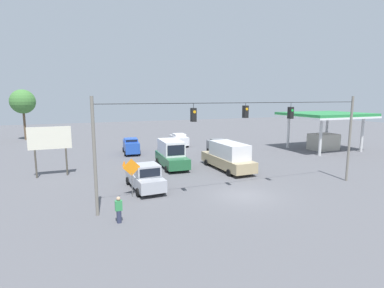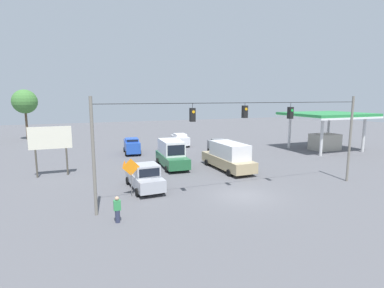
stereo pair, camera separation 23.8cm
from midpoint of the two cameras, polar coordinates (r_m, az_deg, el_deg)
name	(u,v)px [view 1 (the left image)]	position (r m, az deg, el deg)	size (l,w,h in m)	color
ground_plane	(244,196)	(22.78, 9.60, -9.66)	(140.00, 140.00, 0.00)	#56565B
overhead_signal_span	(245,134)	(21.89, 9.70, 1.88)	(20.98, 0.38, 7.29)	slate
box_truck_tan_crossing_near	(228,156)	(30.01, 6.66, -2.34)	(2.67, 7.35, 2.76)	tan
sedan_white_oncoming_deep	(179,139)	(44.45, -2.64, 0.86)	(2.14, 4.56, 1.82)	silver
box_truck_green_withflow_mid	(171,154)	(31.12, -4.18, -1.88)	(2.61, 6.21, 2.79)	#236038
sedan_grey_oncoming_far	(218,147)	(37.60, 4.89, -0.53)	(2.25, 4.51, 1.98)	slate
sedan_blue_withflow_far	(131,146)	(39.04, -11.70, -0.33)	(2.24, 4.60, 1.99)	#234CB2
pickup_truck_silver_parked_shoulder	(145,177)	(23.95, -9.19, -6.28)	(2.35, 5.25, 2.12)	#A8AAB2
traffic_cone_nearest	(139,185)	(24.39, -10.37, -7.67)	(0.41, 0.41, 0.61)	orange
traffic_cone_second	(135,177)	(26.86, -11.14, -6.13)	(0.41, 0.41, 0.61)	orange
traffic_cone_third	(129,169)	(29.89, -12.12, -4.61)	(0.41, 0.41, 0.61)	orange
traffic_cone_fourth	(124,163)	(32.39, -13.02, -3.59)	(0.41, 0.41, 0.61)	orange
gas_station	(325,123)	(44.60, 23.82, 3.70)	(10.30, 8.61, 5.09)	#288442
roadside_billboard	(50,141)	(29.87, -25.66, 0.48)	(3.64, 0.16, 4.58)	#4C473D
work_zone_sign	(132,170)	(22.15, -11.73, -4.91)	(1.27, 0.06, 2.84)	slate
pedestrian	(119,210)	(18.21, -14.14, -12.07)	(0.40, 0.28, 1.57)	#2D334C
tree_horizon_left	(23,102)	(57.53, -29.65, 7.00)	(3.99, 3.99, 8.44)	brown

